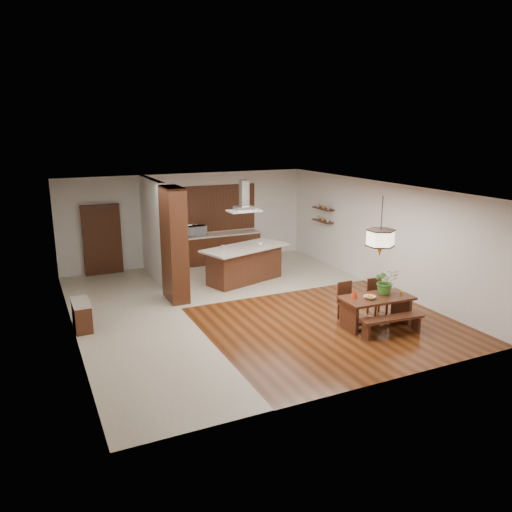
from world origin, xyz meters
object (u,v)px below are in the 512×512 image
dining_chair_right (378,298)px  island_cup (260,244)px  pendant_lantern (381,227)px  fruit_bowl (370,297)px  microwave (196,231)px  dining_table (376,304)px  kitchen_island (245,264)px  dining_chair_left (349,302)px  foliage_plant (386,281)px  range_hood (244,196)px  dining_bench (392,326)px  hallway_console (82,315)px

dining_chair_right → island_cup: bearing=113.4°
pendant_lantern → fruit_bowl: (-0.22, -0.03, -1.55)m
fruit_bowl → microwave: bearing=104.9°
microwave → island_cup: bearing=-76.1°
dining_table → kitchen_island: size_ratio=0.60×
dining_chair_right → kitchen_island: size_ratio=0.32×
kitchen_island → microwave: microwave is taller
dining_chair_left → foliage_plant: 0.95m
dining_table → island_cup: (-0.90, 4.10, 0.59)m
fruit_bowl → range_hood: (-1.10, 4.27, 1.77)m
island_cup → microwave: (-1.08, 2.45, 0.03)m
foliage_plant → kitchen_island: 4.48m
dining_bench → foliage_plant: foliage_plant is taller
hallway_console → fruit_bowl: (5.73, -2.59, 0.38)m
dining_chair_right → pendant_lantern: (-0.42, -0.47, 1.81)m
foliage_plant → fruit_bowl: (-0.50, -0.10, -0.27)m
hallway_console → dining_bench: size_ratio=0.62×
dining_table → dining_bench: dining_table is taller
dining_chair_left → hallway_console: bearing=159.6°
dining_chair_left → range_hood: size_ratio=0.98×
range_hood → island_cup: bearing=-16.8°
dining_chair_right → pendant_lantern: size_ratio=0.66×
dining_chair_left → fruit_bowl: bearing=-74.5°
pendant_lantern → range_hood: size_ratio=1.46×
dining_bench → dining_chair_right: (0.45, 1.05, 0.23)m
island_cup → microwave: bearing=113.8°
dining_table → pendant_lantern: 1.75m
dining_table → foliage_plant: foliage_plant is taller
dining_table → range_hood: size_ratio=1.82×
dining_table → kitchen_island: kitchen_island is taller
dining_chair_left → range_hood: range_hood is taller
dining_chair_left → dining_chair_right: 0.80m
dining_chair_right → kitchen_island: 4.14m
range_hood → dining_bench: bearing=-75.0°
fruit_bowl → pendant_lantern: bearing=8.8°
range_hood → dining_chair_right: bearing=-65.1°
island_cup → fruit_bowl: bearing=-80.7°
dining_table → pendant_lantern: pendant_lantern is taller
dining_chair_left → range_hood: bearing=104.0°
dining_chair_right → island_cup: island_cup is taller
dining_chair_left → pendant_lantern: bearing=-53.7°
foliage_plant → microwave: (-2.26, 6.49, 0.15)m
dining_chair_left → kitchen_island: kitchen_island is taller
hallway_console → dining_chair_left: (5.58, -2.04, 0.12)m
dining_bench → kitchen_island: kitchen_island is taller
hallway_console → kitchen_island: (4.63, 1.68, 0.22)m
microwave → pendant_lantern: bearing=-83.1°
dining_chair_right → hallway_console: bearing=165.3°
range_hood → microwave: range_hood is taller
island_cup → microwave: microwave is taller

